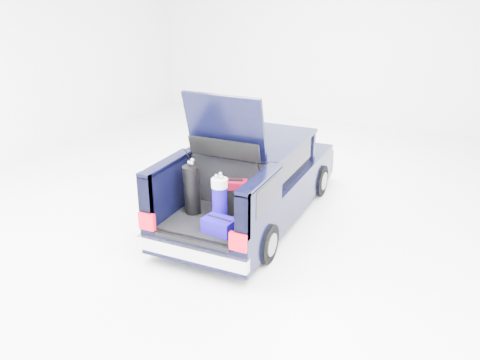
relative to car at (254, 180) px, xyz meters
The scene contains 6 objects.
ground 0.68m from the car, 90.00° to the right, with size 14.00×14.00×0.00m, color white.
car is the anchor object (origin of this frame).
red_suitcase 1.27m from the car, 80.11° to the right, with size 0.40×0.34×0.58m.
black_golf_bag 1.60m from the car, 104.59° to the right, with size 0.27×0.32×0.89m.
blue_golf_bag 1.69m from the car, 84.67° to the right, with size 0.31×0.31×0.82m.
blue_duffel 1.93m from the car, 81.85° to the right, with size 0.50×0.36×0.24m.
Camera 1 is at (3.29, -7.63, 4.07)m, focal length 38.00 mm.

